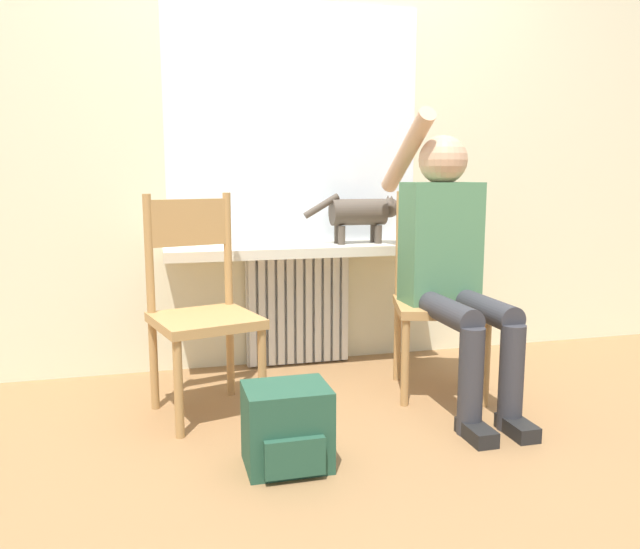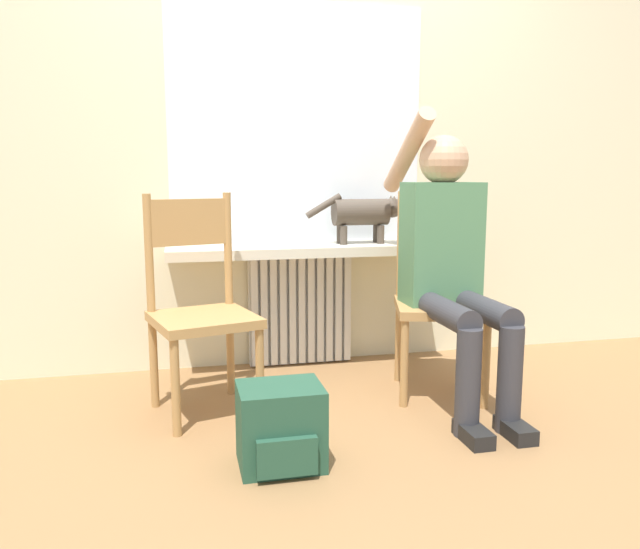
# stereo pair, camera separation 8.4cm
# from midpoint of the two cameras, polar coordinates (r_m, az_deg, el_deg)

# --- Properties ---
(ground_plane) EXTENTS (12.00, 12.00, 0.00)m
(ground_plane) POSITION_cam_midpoint_polar(r_m,az_deg,el_deg) (2.42, 3.21, -15.89)
(ground_plane) COLOR olive
(wall_with_window) EXTENTS (7.00, 0.06, 2.70)m
(wall_with_window) POSITION_cam_midpoint_polar(r_m,az_deg,el_deg) (3.40, -3.17, 14.60)
(wall_with_window) COLOR beige
(wall_with_window) RESTS_ON ground_plane
(radiator) EXTENTS (0.56, 0.08, 0.62)m
(radiator) POSITION_cam_midpoint_polar(r_m,az_deg,el_deg) (3.39, -2.75, -3.09)
(radiator) COLOR silver
(radiator) RESTS_ON ground_plane
(windowsill) EXTENTS (1.40, 0.33, 0.05)m
(windowsill) POSITION_cam_midpoint_polar(r_m,az_deg,el_deg) (3.22, -2.36, 2.28)
(windowsill) COLOR beige
(windowsill) RESTS_ON radiator
(window_glass) EXTENTS (1.34, 0.01, 1.23)m
(window_glass) POSITION_cam_midpoint_polar(r_m,az_deg,el_deg) (3.36, -3.04, 13.52)
(window_glass) COLOR white
(window_glass) RESTS_ON windowsill
(chair_left) EXTENTS (0.50, 0.50, 0.94)m
(chair_left) POSITION_cam_midpoint_polar(r_m,az_deg,el_deg) (2.72, -11.69, -2.83)
(chair_left) COLOR #B2844C
(chair_left) RESTS_ON ground_plane
(chair_right) EXTENTS (0.51, 0.51, 0.94)m
(chair_right) POSITION_cam_midpoint_polar(r_m,az_deg,el_deg) (2.99, 10.04, -1.72)
(chair_right) COLOR #B2844C
(chair_right) RESTS_ON ground_plane
(person) EXTENTS (0.36, 1.04, 1.32)m
(person) POSITION_cam_midpoint_polar(r_m,az_deg,el_deg) (2.84, 11.00, 1.77)
(person) COLOR #333338
(person) RESTS_ON ground_plane
(cat) EXTENTS (0.52, 0.14, 0.26)m
(cat) POSITION_cam_midpoint_polar(r_m,az_deg,el_deg) (3.28, 3.14, 5.66)
(cat) COLOR #4C4238
(cat) RESTS_ON windowsill
(backpack) EXTENTS (0.30, 0.26, 0.29)m
(backpack) POSITION_cam_midpoint_polar(r_m,az_deg,el_deg) (2.27, -4.13, -13.76)
(backpack) COLOR #234C38
(backpack) RESTS_ON ground_plane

